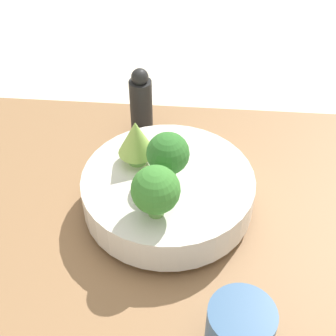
% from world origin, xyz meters
% --- Properties ---
extents(ground_plane, '(6.00, 6.00, 0.00)m').
position_xyz_m(ground_plane, '(0.00, 0.00, 0.00)').
color(ground_plane, beige).
extents(table, '(0.91, 0.66, 0.03)m').
position_xyz_m(table, '(0.00, 0.00, 0.02)').
color(table, olive).
rests_on(table, ground_plane).
extents(bowl, '(0.27, 0.27, 0.07)m').
position_xyz_m(bowl, '(0.04, -0.04, 0.07)').
color(bowl, silver).
rests_on(bowl, table).
extents(broccoli_floret_center, '(0.07, 0.07, 0.08)m').
position_xyz_m(broccoli_floret_center, '(0.04, -0.04, 0.15)').
color(broccoli_floret_center, '#609347').
rests_on(broccoli_floret_center, bowl).
extents(broccoli_floret_back, '(0.07, 0.07, 0.08)m').
position_xyz_m(broccoli_floret_back, '(0.05, 0.04, 0.15)').
color(broccoli_floret_back, '#6BA34C').
rests_on(broccoli_floret_back, bowl).
extents(romanesco_piece_near, '(0.06, 0.06, 0.08)m').
position_xyz_m(romanesco_piece_near, '(0.09, -0.07, 0.15)').
color(romanesco_piece_near, '#7AB256').
rests_on(romanesco_piece_near, bowl).
extents(cup, '(0.08, 0.08, 0.08)m').
position_xyz_m(cup, '(-0.07, 0.20, 0.07)').
color(cup, '#33567F').
rests_on(cup, table).
extents(pepper_mill, '(0.04, 0.04, 0.14)m').
position_xyz_m(pepper_mill, '(0.11, -0.24, 0.10)').
color(pepper_mill, black).
rests_on(pepper_mill, table).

